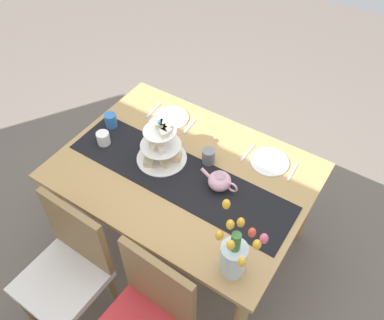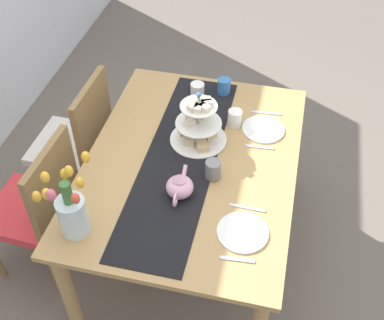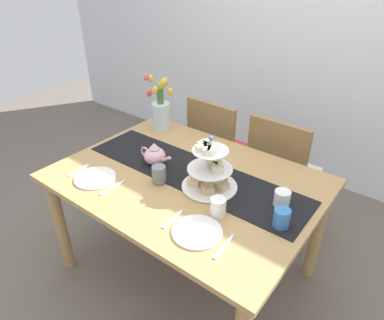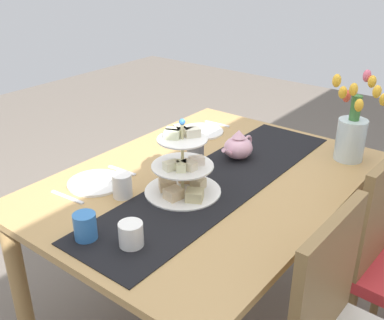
% 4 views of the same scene
% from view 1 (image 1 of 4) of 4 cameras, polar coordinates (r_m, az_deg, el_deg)
% --- Properties ---
extents(ground_plane, '(8.00, 8.00, 0.00)m').
position_cam_1_polar(ground_plane, '(2.96, -0.93, -10.71)').
color(ground_plane, '#6B6056').
extents(dining_table, '(1.45, 1.06, 0.73)m').
position_cam_1_polar(dining_table, '(2.45, -1.11, -2.89)').
color(dining_table, tan).
rests_on(dining_table, ground_plane).
extents(chair_left, '(0.44, 0.44, 0.91)m').
position_cam_1_polar(chair_left, '(2.17, -6.48, -21.32)').
color(chair_left, olive).
rests_on(chair_left, ground_plane).
extents(chair_right, '(0.43, 0.43, 0.91)m').
position_cam_1_polar(chair_right, '(2.38, -16.95, -14.01)').
color(chair_right, olive).
rests_on(chair_right, ground_plane).
extents(table_runner, '(1.38, 0.36, 0.00)m').
position_cam_1_polar(table_runner, '(2.34, -1.92, -2.20)').
color(table_runner, black).
rests_on(table_runner, dining_table).
extents(tiered_cake_stand, '(0.30, 0.30, 0.30)m').
position_cam_1_polar(tiered_cake_stand, '(2.36, -4.41, 1.80)').
color(tiered_cake_stand, beige).
rests_on(tiered_cake_stand, table_runner).
extents(teapot, '(0.24, 0.13, 0.14)m').
position_cam_1_polar(teapot, '(2.25, 3.91, -2.88)').
color(teapot, '#E5A8BC').
rests_on(teapot, table_runner).
extents(tulip_vase, '(0.24, 0.19, 0.40)m').
position_cam_1_polar(tulip_vase, '(1.90, 5.95, -12.97)').
color(tulip_vase, silver).
rests_on(tulip_vase, dining_table).
extents(cream_jug, '(0.08, 0.08, 0.08)m').
position_cam_1_polar(cream_jug, '(2.55, -12.32, 2.98)').
color(cream_jug, white).
rests_on(cream_jug, dining_table).
extents(dinner_plate_left, '(0.23, 0.23, 0.01)m').
position_cam_1_polar(dinner_plate_left, '(2.45, 10.80, -0.26)').
color(dinner_plate_left, white).
rests_on(dinner_plate_left, dining_table).
extents(fork_left, '(0.03, 0.15, 0.01)m').
position_cam_1_polar(fork_left, '(2.42, 13.86, -1.68)').
color(fork_left, silver).
rests_on(fork_left, dining_table).
extents(knife_left, '(0.02, 0.17, 0.01)m').
position_cam_1_polar(knife_left, '(2.48, 7.81, 1.06)').
color(knife_left, silver).
rests_on(knife_left, dining_table).
extents(dinner_plate_right, '(0.23, 0.23, 0.01)m').
position_cam_1_polar(dinner_plate_right, '(2.69, -2.95, 5.92)').
color(dinner_plate_right, white).
rests_on(dinner_plate_right, dining_table).
extents(fork_right, '(0.03, 0.15, 0.01)m').
position_cam_1_polar(fork_right, '(2.62, -0.36, 4.74)').
color(fork_right, silver).
rests_on(fork_right, dining_table).
extents(knife_right, '(0.03, 0.17, 0.01)m').
position_cam_1_polar(knife_right, '(2.76, -5.43, 6.96)').
color(knife_right, silver).
rests_on(knife_right, dining_table).
extents(mug_grey, '(0.08, 0.08, 0.09)m').
position_cam_1_polar(mug_grey, '(2.37, 2.33, 0.53)').
color(mug_grey, slate).
rests_on(mug_grey, table_runner).
extents(mug_white_text, '(0.08, 0.08, 0.09)m').
position_cam_1_polar(mug_white_text, '(2.57, -5.13, 4.66)').
color(mug_white_text, white).
rests_on(mug_white_text, dining_table).
extents(mug_orange, '(0.08, 0.08, 0.09)m').
position_cam_1_polar(mug_orange, '(2.65, -11.30, 5.44)').
color(mug_orange, '#3370B7').
rests_on(mug_orange, dining_table).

